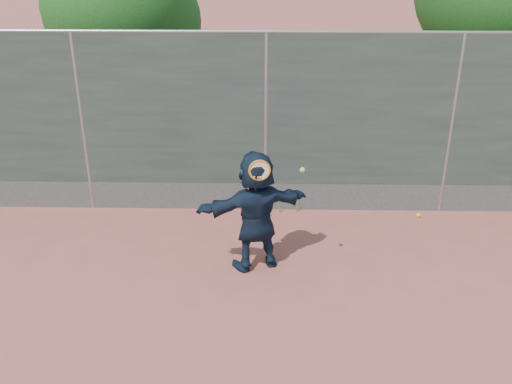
{
  "coord_description": "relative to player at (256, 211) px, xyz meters",
  "views": [
    {
      "loc": [
        0.03,
        -5.37,
        4.38
      ],
      "look_at": [
        -0.12,
        1.66,
        1.16
      ],
      "focal_mm": 40.0,
      "sensor_mm": 36.0,
      "label": 1
    }
  ],
  "objects": [
    {
      "name": "swing_action",
      "position": [
        0.1,
        -0.2,
        0.68
      ],
      "size": [
        0.73,
        0.17,
        0.51
      ],
      "color": "orange",
      "rests_on": "ground"
    },
    {
      "name": "ball_ground",
      "position": [
        2.71,
        1.58,
        -0.84
      ],
      "size": [
        0.07,
        0.07,
        0.07
      ],
      "primitive_type": "sphere",
      "color": "#AEE432",
      "rests_on": "ground"
    },
    {
      "name": "fence",
      "position": [
        0.12,
        1.84,
        0.71
      ],
      "size": [
        20.0,
        0.06,
        3.03
      ],
      "color": "#38423D",
      "rests_on": "ground"
    },
    {
      "name": "player",
      "position": [
        0.0,
        0.0,
        0.0
      ],
      "size": [
        1.69,
        1.06,
        1.74
      ],
      "primitive_type": "imported",
      "rotation": [
        0.0,
        0.0,
        3.51
      ],
      "color": "#121F32",
      "rests_on": "ground"
    },
    {
      "name": "tree_left",
      "position": [
        -2.73,
        4.89,
        2.07
      ],
      "size": [
        3.15,
        3.0,
        4.53
      ],
      "color": "#382314",
      "rests_on": "ground"
    },
    {
      "name": "weed_clump",
      "position": [
        0.41,
        1.72,
        -0.74
      ],
      "size": [
        0.68,
        0.07,
        0.3
      ],
      "color": "#387226",
      "rests_on": "ground"
    },
    {
      "name": "ground",
      "position": [
        0.12,
        -1.66,
        -0.87
      ],
      "size": [
        80.0,
        80.0,
        0.0
      ],
      "primitive_type": "plane",
      "color": "#9E4C42",
      "rests_on": "ground"
    }
  ]
}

